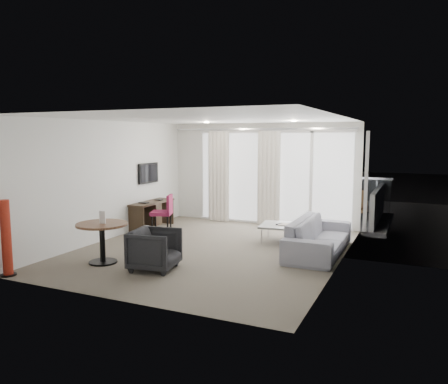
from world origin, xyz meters
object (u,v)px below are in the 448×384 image
at_px(desk, 152,215).
at_px(sofa, 319,236).
at_px(tub_armchair, 155,250).
at_px(red_lamp, 6,238).
at_px(rattan_chair_b, 357,205).
at_px(desk_chair, 161,213).
at_px(coffee_table, 281,233).
at_px(rattan_chair_a, 292,199).
at_px(round_table, 102,243).

height_order(desk, sofa, sofa).
bearing_deg(tub_armchair, red_lamp, 112.59).
bearing_deg(rattan_chair_b, desk_chair, -144.75).
distance_m(desk_chair, coffee_table, 2.88).
bearing_deg(red_lamp, desk, 89.00).
bearing_deg(coffee_table, desk, 179.02).
bearing_deg(desk, rattan_chair_b, 37.89).
bearing_deg(rattan_chair_a, tub_armchair, -118.94).
height_order(desk, rattan_chair_b, rattan_chair_b).
distance_m(sofa, rattan_chair_b, 4.13).
height_order(round_table, red_lamp, red_lamp).
relative_size(sofa, rattan_chair_a, 2.52).
bearing_deg(round_table, tub_armchair, 2.41).
xyz_separation_m(round_table, red_lamp, (-0.94, -1.21, 0.26)).
height_order(desk, round_table, round_table).
distance_m(desk_chair, sofa, 3.83).
relative_size(red_lamp, sofa, 0.54).
bearing_deg(desk_chair, round_table, -101.14).
bearing_deg(desk_chair, coffee_table, -15.26).
height_order(desk, tub_armchair, tub_armchair).
relative_size(desk, tub_armchair, 1.85).
bearing_deg(desk, desk_chair, -32.96).
relative_size(tub_armchair, sofa, 0.33).
height_order(red_lamp, coffee_table, red_lamp).
relative_size(desk_chair, round_table, 0.99).
bearing_deg(red_lamp, tub_armchair, 31.86).
xyz_separation_m(desk_chair, rattan_chair_a, (2.22, 3.50, 0.01)).
distance_m(red_lamp, rattan_chair_b, 8.83).
xyz_separation_m(desk_chair, sofa, (3.81, -0.37, -0.11)).
bearing_deg(sofa, coffee_table, 57.45).
bearing_deg(red_lamp, round_table, 52.11).
distance_m(desk, rattan_chair_b, 5.65).
bearing_deg(rattan_chair_b, coffee_table, -115.90).
height_order(desk_chair, red_lamp, red_lamp).
distance_m(red_lamp, tub_armchair, 2.39).
bearing_deg(red_lamp, desk_chair, 82.09).
bearing_deg(tub_armchair, desk_chair, 20.82).
relative_size(coffee_table, sofa, 0.36).
bearing_deg(sofa, desk_chair, 84.52).
bearing_deg(coffee_table, sofa, -32.55).
xyz_separation_m(sofa, rattan_chair_a, (-1.59, 3.87, 0.12)).
distance_m(desk, sofa, 4.32).
relative_size(desk, round_table, 1.56).
bearing_deg(round_table, coffee_table, 49.28).
height_order(round_table, rattan_chair_b, rattan_chair_b).
distance_m(desk, round_table, 3.03).
height_order(desk_chair, rattan_chair_a, rattan_chair_a).
bearing_deg(desk_chair, desk, 126.98).
height_order(coffee_table, sofa, sofa).
relative_size(desk_chair, rattan_chair_a, 0.99).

